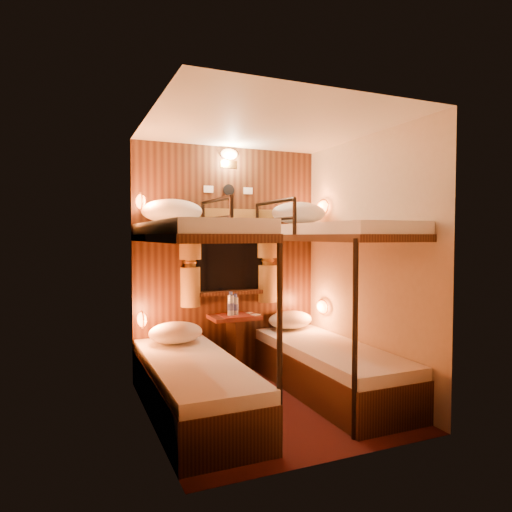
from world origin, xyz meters
name	(u,v)px	position (x,y,z in m)	size (l,w,h in m)	color
floor	(269,406)	(0.00, 0.00, 0.00)	(2.10, 2.10, 0.00)	#3B1710
ceiling	(269,125)	(0.00, 0.00, 2.40)	(2.10, 2.10, 0.00)	silver
wall_back	(228,261)	(0.00, 1.05, 1.20)	(2.40, 2.40, 0.00)	#C6B293
wall_front	(337,278)	(0.00, -1.05, 1.20)	(2.40, 2.40, 0.00)	#C6B293
wall_left	(150,271)	(-1.00, 0.00, 1.20)	(2.40, 2.40, 0.00)	#C6B293
wall_right	(365,264)	(1.00, 0.00, 1.20)	(2.40, 2.40, 0.00)	#C6B293
back_panel	(228,261)	(0.00, 1.04, 1.20)	(2.00, 0.03, 2.40)	black
bunk_left	(193,347)	(-0.65, 0.07, 0.56)	(0.72, 1.90, 1.82)	black
bunk_right	(329,334)	(0.65, 0.07, 0.56)	(0.72, 1.90, 1.82)	black
window	(229,263)	(0.00, 1.00, 1.18)	(1.00, 0.12, 0.79)	black
curtains	(230,255)	(0.00, 0.97, 1.26)	(1.10, 0.22, 1.00)	brown
back_fixtures	(229,161)	(0.00, 1.00, 2.25)	(0.54, 0.09, 0.48)	black
reading_lamps	(239,259)	(0.00, 0.70, 1.24)	(2.00, 0.20, 1.25)	orange
table	(234,338)	(0.00, 0.85, 0.41)	(0.50, 0.34, 0.66)	#501B12
bottle_left	(231,305)	(-0.04, 0.84, 0.76)	(0.07, 0.07, 0.25)	#99BFE5
bottle_right	(235,306)	(0.01, 0.85, 0.74)	(0.06, 0.06, 0.22)	#99BFE5
sachet_a	(256,315)	(0.21, 0.78, 0.65)	(0.09, 0.07, 0.01)	silver
sachet_b	(249,313)	(0.19, 0.92, 0.65)	(0.07, 0.05, 0.01)	silver
pillow_lower_left	(176,333)	(-0.65, 0.68, 0.56)	(0.51, 0.36, 0.20)	silver
pillow_lower_right	(290,320)	(0.65, 0.86, 0.55)	(0.50, 0.35, 0.20)	silver
pillow_upper_left	(172,211)	(-0.65, 0.80, 1.70)	(0.59, 0.42, 0.23)	silver
pillow_upper_right	(299,213)	(0.65, 0.67, 1.70)	(0.59, 0.42, 0.23)	silver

